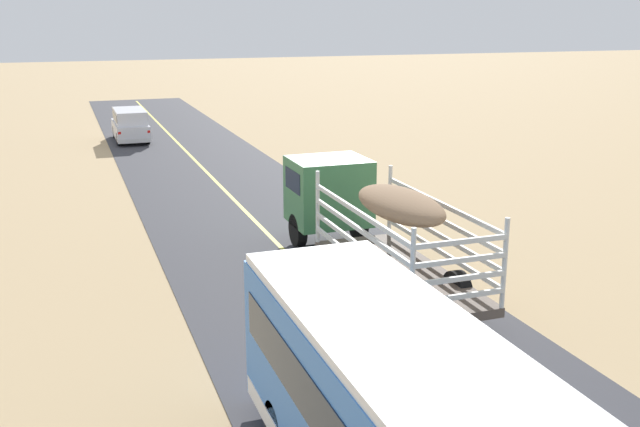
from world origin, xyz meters
TOP-DOWN VIEW (x-y plane):
  - livestock_truck at (1.68, 11.78)m, footprint 2.53×9.70m
  - car_far at (-2.56, 37.23)m, footprint 1.90×4.62m

SIDE VIEW (x-z plane):
  - car_far at x=-2.56m, z-range 0.12..2.05m
  - livestock_truck at x=1.68m, z-range 0.28..3.30m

